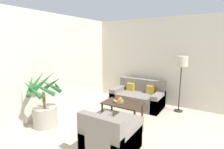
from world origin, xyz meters
name	(u,v)px	position (x,y,z in m)	size (l,w,h in m)	color
wall_back	(202,64)	(0.00, 6.82, 1.35)	(8.37, 0.06, 2.70)	beige
wall_left	(11,70)	(-3.42, 3.39, 1.35)	(0.06, 8.39, 2.70)	beige
potted_palm	(45,108)	(-2.97, 3.84, 0.43)	(0.89, 0.89, 1.30)	#ADA393
sofa_loveseat	(138,98)	(-1.64, 6.20, 0.27)	(1.51, 0.85, 0.80)	gray
floor_lamp	(182,65)	(-0.47, 6.42, 1.35)	(0.32, 0.32, 1.58)	#2D2823
coffee_table	(122,105)	(-1.66, 5.22, 0.34)	(1.03, 0.58, 0.39)	#38281E
fruit_bowl	(118,101)	(-1.78, 5.23, 0.41)	(0.28, 0.28, 0.05)	#997A4C
apple_red	(117,98)	(-1.85, 5.28, 0.47)	(0.07, 0.07, 0.07)	red
apple_green	(119,100)	(-1.73, 5.17, 0.47)	(0.07, 0.07, 0.07)	olive
orange_fruit	(120,99)	(-1.74, 5.26, 0.48)	(0.09, 0.09, 0.09)	orange
armchair	(111,138)	(-1.12, 3.79, 0.27)	(0.83, 0.88, 0.81)	gray
ottoman	(127,125)	(-1.17, 4.56, 0.17)	(0.57, 0.47, 0.35)	gray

